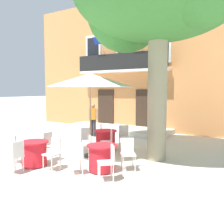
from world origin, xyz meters
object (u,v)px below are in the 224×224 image
cafe_umbrella (90,80)px  cafe_table_front (102,158)px  cafe_chair_near_tree_1 (108,140)px  cafe_chair_front_3 (128,152)px  cafe_chair_near_tree_3 (104,133)px  cafe_chair_middle_1 (14,147)px  cafe_chair_middle_0 (50,144)px  cafe_chair_middle_3 (54,152)px  cafe_chair_front_0 (93,147)px  cafe_table_middle (34,153)px  cafe_chair_front_2 (109,160)px  cafe_table_near_tree (105,140)px  cafe_chair_front_1 (76,156)px  pedestrian_near_entrance (93,118)px  cafe_chair_near_tree_0 (86,137)px  cafe_chair_middle_2 (16,155)px  cafe_chair_near_tree_2 (124,135)px

cafe_umbrella → cafe_table_front: bearing=-41.7°
cafe_chair_near_tree_1 → cafe_chair_front_3: (1.37, -1.08, 0.00)m
cafe_chair_near_tree_3 → cafe_chair_middle_1: 3.69m
cafe_chair_middle_1 → cafe_chair_middle_0: bearing=53.6°
cafe_chair_middle_3 → cafe_chair_front_0: (0.64, 1.04, 0.00)m
cafe_table_middle → cafe_chair_front_2: (2.57, 0.17, 0.14)m
cafe_table_near_tree → cafe_chair_front_1: cafe_chair_front_1 is taller
cafe_chair_middle_1 → pedestrian_near_entrance: bearing=97.5°
cafe_chair_near_tree_0 → cafe_chair_middle_2: bearing=-91.3°
cafe_chair_near_tree_2 → pedestrian_near_entrance: 3.00m
cafe_chair_near_tree_3 → cafe_table_front: (1.80, -2.75, -0.14)m
cafe_table_middle → cafe_table_front: (2.01, 0.68, 0.00)m
cafe_table_near_tree → cafe_chair_near_tree_2: bearing=47.7°
cafe_chair_middle_3 → cafe_chair_front_3: same height
cafe_chair_middle_2 → cafe_chair_front_3: (2.43, 1.95, 0.00)m
cafe_chair_front_0 → cafe_chair_front_2: same height
cafe_chair_middle_1 → cafe_chair_front_3: 3.56m
cafe_chair_middle_3 → cafe_chair_near_tree_0: bearing=104.1°
cafe_chair_near_tree_0 → cafe_chair_middle_1: (-0.94, -2.42, 0.00)m
cafe_table_middle → cafe_umbrella: cafe_umbrella is taller
cafe_chair_near_tree_0 → cafe_chair_front_1: same height
cafe_chair_middle_3 → cafe_table_near_tree: bearing=91.3°
cafe_chair_middle_0 → cafe_chair_front_1: 1.79m
cafe_table_middle → cafe_chair_middle_3: bearing=5.1°
cafe_table_middle → cafe_chair_near_tree_3: bearing=86.6°
cafe_table_front → cafe_chair_front_3: 0.77m
cafe_chair_front_3 → pedestrian_near_entrance: size_ratio=0.56×
cafe_chair_front_3 → cafe_umbrella: 2.79m
cafe_chair_near_tree_1 → cafe_chair_middle_2: (-1.06, -3.03, 0.00)m
cafe_chair_near_tree_1 → cafe_chair_middle_1: 3.10m
cafe_chair_middle_0 → pedestrian_near_entrance: 4.34m
cafe_chair_near_tree_2 → cafe_umbrella: size_ratio=0.31×
cafe_chair_front_3 → cafe_chair_near_tree_0: bearing=155.6°
cafe_chair_near_tree_0 → cafe_umbrella: (0.60, -0.51, 2.08)m
cafe_chair_near_tree_1 → cafe_chair_front_1: same height
cafe_chair_middle_0 → cafe_umbrella: 2.48m
cafe_chair_near_tree_0 → cafe_chair_near_tree_2: (1.00, 1.13, 0.00)m
cafe_chair_near_tree_2 → cafe_table_front: size_ratio=1.05×
cafe_table_middle → cafe_chair_front_1: cafe_chair_front_1 is taller
cafe_chair_middle_3 → cafe_chair_middle_0: bearing=140.9°
cafe_chair_near_tree_0 → cafe_chair_near_tree_1: same height
cafe_chair_middle_0 → cafe_umbrella: bearing=49.3°
cafe_chair_middle_2 → cafe_chair_front_3: 3.11m
cafe_chair_near_tree_0 → cafe_chair_near_tree_1: size_ratio=1.00×
cafe_table_middle → cafe_table_front: size_ratio=1.00×
cafe_table_front → cafe_umbrella: cafe_umbrella is taller
cafe_chair_middle_2 → cafe_chair_front_1: same height
cafe_table_near_tree → cafe_chair_near_tree_3: (-0.48, 0.58, 0.14)m
cafe_chair_middle_1 → cafe_chair_front_1: size_ratio=1.00×
cafe_chair_near_tree_0 → cafe_chair_middle_2: 3.02m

